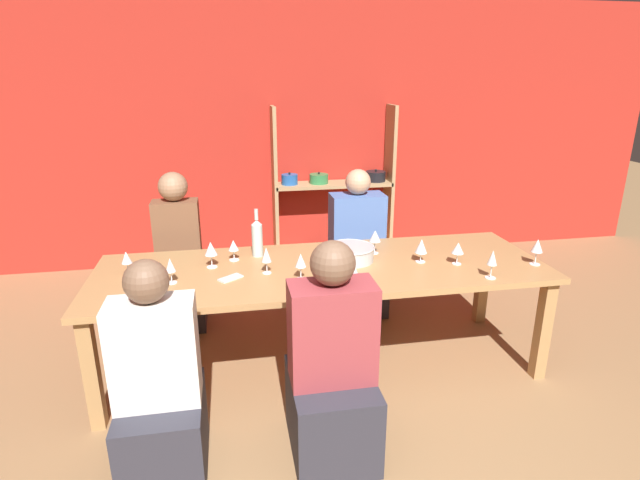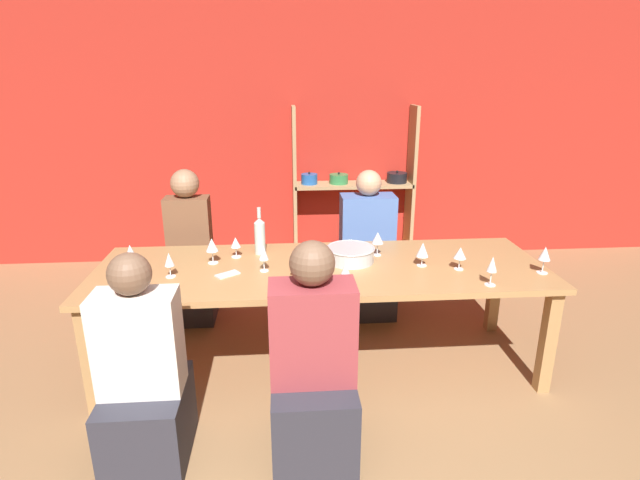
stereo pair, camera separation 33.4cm
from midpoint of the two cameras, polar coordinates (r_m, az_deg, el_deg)
name	(u,v)px [view 1 (the left image)]	position (r m, az deg, el deg)	size (l,w,h in m)	color
wall_back_red	(264,135)	(5.33, -8.21, 11.78)	(8.80, 0.06, 2.70)	red
shelf_unit	(335,205)	(5.34, -0.06, 3.95)	(1.27, 0.30, 1.65)	tan
dining_table	(323,276)	(3.32, -2.57, -4.18)	(2.96, 0.98, 0.74)	#AD7F4C
mixing_bowl	(350,253)	(3.38, 0.66, -1.51)	(0.33, 0.33, 0.10)	#B7BABC
wine_bottle_green	(257,237)	(3.49, -9.93, 0.27)	(0.08, 0.08, 0.34)	#B2C6C1
wine_glass_red_a	(233,246)	(3.45, -12.62, -0.74)	(0.07, 0.07, 0.14)	white
wine_glass_red_b	(266,256)	(3.18, -9.16, -1.82)	(0.06, 0.06, 0.17)	white
wine_glass_empty_a	(458,248)	(3.38, 12.80, -1.00)	(0.08, 0.08, 0.15)	white
wine_glass_red_c	(126,259)	(3.38, -23.93, -2.03)	(0.07, 0.07, 0.16)	white
wine_glass_white_a	(375,237)	(3.49, 3.61, 0.34)	(0.08, 0.08, 0.17)	white
wine_glass_red_d	(170,266)	(3.18, -19.67, -2.90)	(0.06, 0.06, 0.16)	white
wine_glass_white_b	(492,259)	(3.19, 16.32, -2.15)	(0.07, 0.07, 0.18)	white
wine_glass_empty_b	(301,261)	(3.05, -5.36, -2.50)	(0.07, 0.07, 0.17)	white
wine_glass_empty_c	(353,270)	(2.93, 0.59, -3.55)	(0.07, 0.07, 0.16)	white
wine_glass_white_c	(421,247)	(3.37, 8.76, -0.81)	(0.08, 0.08, 0.16)	white
wine_glass_empty_d	(537,246)	(3.52, 21.15, -0.73)	(0.08, 0.08, 0.18)	white
wine_glass_white_d	(211,249)	(3.35, -15.19, -1.09)	(0.08, 0.08, 0.17)	white
cell_phone	(231,278)	(3.18, -13.18, -4.32)	(0.16, 0.15, 0.01)	silver
person_near_a	(160,398)	(2.76, -21.31, -16.62)	(0.41, 0.51, 1.15)	#2D2D38
person_far_a	(181,269)	(4.16, -17.89, -3.16)	(0.35, 0.43, 1.25)	#2D2D38
person_near_b	(332,379)	(2.69, -2.33, -15.75)	(0.43, 0.54, 1.20)	#2D2D38
person_far_b	(356,260)	(4.26, 1.91, -2.33)	(0.44, 0.55, 1.22)	#2D2D38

